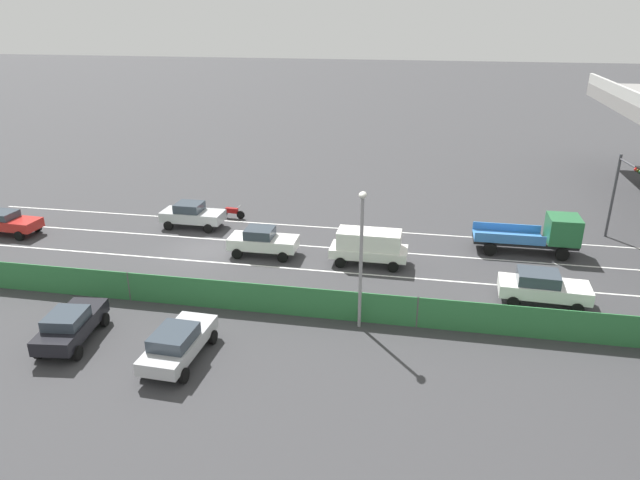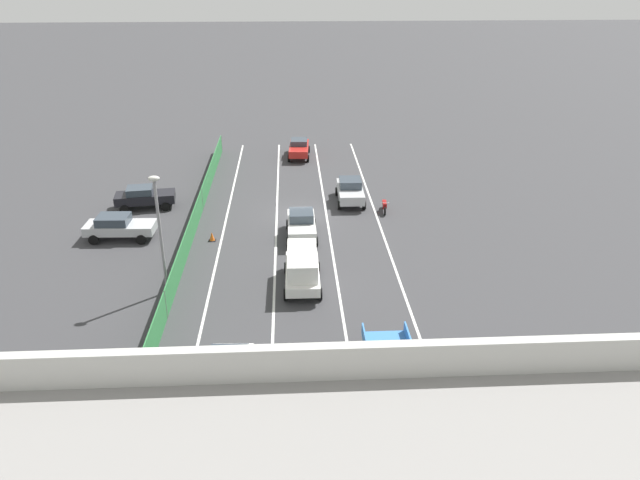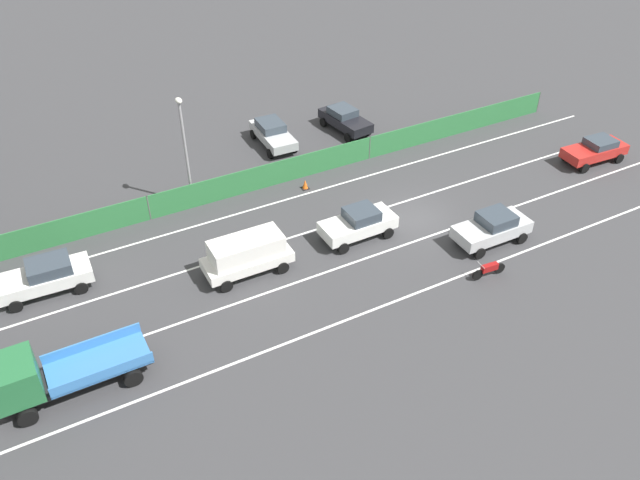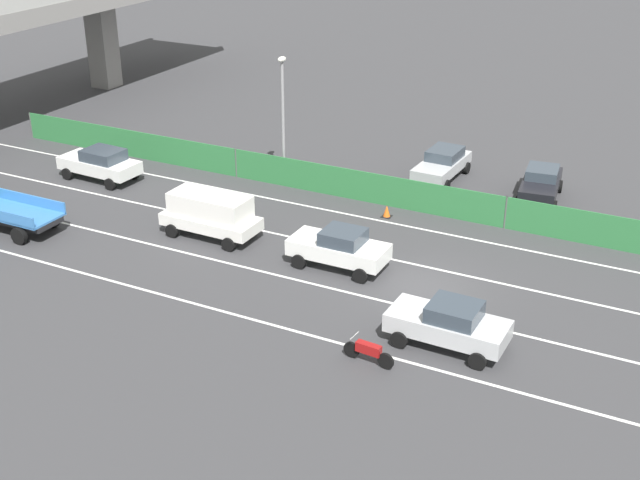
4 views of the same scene
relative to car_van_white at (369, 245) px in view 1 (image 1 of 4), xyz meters
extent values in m
plane|color=#38383A|center=(-0.20, -10.50, -1.18)|extent=(300.00, 300.00, 0.00)
cube|color=silver|center=(-5.54, -4.31, -1.18)|extent=(0.14, 48.37, 0.01)
cube|color=silver|center=(-1.98, -4.31, -1.18)|extent=(0.14, 48.37, 0.01)
cube|color=silver|center=(1.58, -4.31, -1.18)|extent=(0.14, 48.37, 0.01)
cube|color=silver|center=(5.14, -4.31, -1.18)|extent=(0.14, 48.37, 0.01)
cube|color=#2D753D|center=(7.00, -4.31, -0.39)|extent=(0.06, 44.37, 1.58)
cylinder|color=#4C514C|center=(7.00, -11.71, -0.39)|extent=(0.10, 0.10, 1.58)
cylinder|color=#4C514C|center=(7.00, 3.08, -0.39)|extent=(0.10, 0.10, 1.58)
cube|color=silver|center=(0.00, 0.00, -0.42)|extent=(1.89, 4.56, 0.55)
cube|color=silver|center=(0.00, 0.00, 0.37)|extent=(1.66, 3.74, 1.03)
cylinder|color=black|center=(-0.91, 1.55, -0.86)|extent=(0.23, 0.64, 0.64)
cylinder|color=black|center=(0.94, 1.53, -0.86)|extent=(0.23, 0.64, 0.64)
cylinder|color=black|center=(-0.94, -1.53, -0.86)|extent=(0.23, 0.64, 0.64)
cylinder|color=black|center=(0.91, -1.55, -0.86)|extent=(0.23, 0.64, 0.64)
cube|color=#B7BABC|center=(-3.92, -12.68, -0.36)|extent=(1.88, 4.29, 0.68)
cube|color=#333D47|center=(-3.93, -12.90, 0.27)|extent=(1.63, 1.79, 0.58)
cylinder|color=black|center=(-4.81, -11.22, -0.86)|extent=(0.23, 0.64, 0.64)
cylinder|color=black|center=(-2.99, -11.25, -0.86)|extent=(0.23, 0.64, 0.64)
cylinder|color=black|center=(-4.85, -14.12, -0.86)|extent=(0.23, 0.64, 0.64)
cylinder|color=black|center=(-3.04, -14.15, -0.86)|extent=(0.23, 0.64, 0.64)
cube|color=white|center=(-0.11, -6.52, -0.36)|extent=(1.80, 4.21, 0.68)
cube|color=#333D47|center=(-0.11, -6.73, 0.27)|extent=(1.57, 1.70, 0.57)
cylinder|color=black|center=(-1.01, -5.09, -0.86)|extent=(0.22, 0.64, 0.64)
cylinder|color=black|center=(0.77, -5.09, -0.86)|extent=(0.22, 0.64, 0.64)
cylinder|color=black|center=(-0.99, -7.95, -0.86)|extent=(0.22, 0.64, 0.64)
cylinder|color=black|center=(0.78, -7.94, -0.86)|extent=(0.22, 0.64, 0.64)
cube|color=silver|center=(3.35, 9.39, -0.37)|extent=(2.02, 4.56, 0.66)
cube|color=#333D47|center=(3.34, 9.03, 0.26)|extent=(1.69, 2.12, 0.59)
cylinder|color=black|center=(2.51, 10.96, -0.86)|extent=(0.25, 0.65, 0.64)
cylinder|color=black|center=(4.33, 10.87, -0.86)|extent=(0.25, 0.65, 0.64)
cylinder|color=black|center=(2.38, 7.91, -0.86)|extent=(0.25, 0.65, 0.64)
cylinder|color=black|center=(4.20, 7.83, -0.86)|extent=(0.25, 0.65, 0.64)
cube|color=red|center=(-0.32, -24.38, -0.38)|extent=(1.95, 4.42, 0.63)
cube|color=#333D47|center=(-0.34, -24.75, 0.16)|extent=(1.60, 1.85, 0.46)
cylinder|color=black|center=(-1.09, -22.86, -0.86)|extent=(0.26, 0.65, 0.64)
cylinder|color=black|center=(0.61, -22.95, -0.86)|extent=(0.26, 0.65, 0.64)
cylinder|color=black|center=(-1.26, -25.80, -0.86)|extent=(0.26, 0.65, 0.64)
cube|color=black|center=(-3.61, 9.34, -0.46)|extent=(1.65, 6.21, 0.25)
cube|color=#236638|center=(-3.62, 11.51, 0.47)|extent=(2.05, 1.87, 1.61)
cube|color=#3875BC|center=(-3.61, 8.33, -0.28)|extent=(2.06, 4.20, 0.10)
cube|color=#3875BC|center=(-4.59, 8.33, -0.01)|extent=(0.09, 4.20, 0.54)
cube|color=#3875BC|center=(-2.63, 8.34, -0.01)|extent=(0.09, 4.20, 0.54)
cylinder|color=black|center=(-4.64, 11.45, -0.78)|extent=(0.26, 0.80, 0.80)
cylinder|color=black|center=(-2.59, 11.45, -0.78)|extent=(0.26, 0.80, 0.80)
cylinder|color=black|center=(-4.63, 7.23, -0.78)|extent=(0.26, 0.80, 0.80)
cylinder|color=black|center=(-2.58, 7.23, -0.78)|extent=(0.26, 0.80, 0.80)
cylinder|color=black|center=(-6.16, -9.98, -0.88)|extent=(0.15, 0.61, 0.60)
cylinder|color=black|center=(-6.27, -11.32, -0.88)|extent=(0.15, 0.61, 0.60)
cube|color=maroon|center=(-6.21, -10.65, -0.60)|extent=(0.36, 0.94, 0.36)
cylinder|color=#B2B2B2|center=(-6.16, -10.08, -0.26)|extent=(0.60, 0.08, 0.03)
cube|color=black|center=(11.20, -12.32, -0.38)|extent=(4.43, 2.25, 0.65)
cube|color=#333D47|center=(11.53, -12.28, 0.19)|extent=(1.99, 1.74, 0.50)
cylinder|color=black|center=(9.87, -13.36, -0.86)|extent=(0.66, 0.30, 0.64)
cylinder|color=black|center=(9.66, -11.63, -0.86)|extent=(0.66, 0.30, 0.64)
cylinder|color=black|center=(12.74, -13.00, -0.86)|extent=(0.66, 0.30, 0.64)
cylinder|color=black|center=(12.53, -11.28, -0.86)|extent=(0.66, 0.30, 0.64)
cube|color=#B2B5B7|center=(11.68, -6.91, -0.41)|extent=(4.53, 1.94, 0.59)
cube|color=#333D47|center=(12.07, -6.93, 0.16)|extent=(2.07, 1.64, 0.55)
cylinder|color=black|center=(10.13, -7.75, -0.86)|extent=(0.65, 0.24, 0.64)
cylinder|color=black|center=(10.20, -5.97, -0.86)|extent=(0.65, 0.24, 0.64)
cylinder|color=black|center=(13.17, -7.86, -0.86)|extent=(0.65, 0.24, 0.64)
cylinder|color=black|center=(13.23, -6.08, -0.86)|extent=(0.65, 0.24, 0.64)
cylinder|color=#47474C|center=(-7.37, 15.13, 1.62)|extent=(0.18, 0.18, 5.61)
cylinder|color=#47474C|center=(-5.78, 15.32, 4.13)|extent=(3.20, 0.50, 0.12)
sphere|color=red|center=(-4.78, 15.28, 4.13)|extent=(0.20, 0.20, 0.20)
sphere|color=#3B2806|center=(-4.49, 15.31, 4.13)|extent=(0.20, 0.20, 0.20)
sphere|color=black|center=(-4.19, 15.35, 4.13)|extent=(0.20, 0.20, 0.20)
cylinder|color=gray|center=(7.45, 0.37, 2.03)|extent=(0.16, 0.16, 6.41)
ellipsoid|color=silver|center=(7.45, 0.37, 5.41)|extent=(0.60, 0.36, 0.28)
cone|color=orange|center=(5.72, -6.27, -0.88)|extent=(0.36, 0.36, 0.59)
cube|color=black|center=(5.72, -6.27, -1.17)|extent=(0.47, 0.47, 0.03)
camera|label=1|loc=(31.56, 3.03, 12.97)|focal=32.41mm
camera|label=2|loc=(0.58, 29.70, 15.43)|focal=33.91mm
camera|label=3|loc=(-24.33, 8.95, 20.09)|focal=36.12mm
camera|label=4|loc=(-28.57, -20.23, 14.99)|focal=46.75mm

